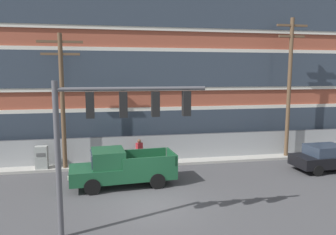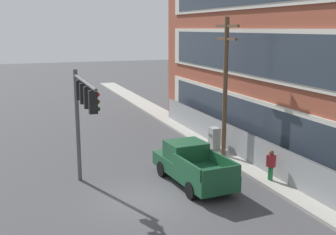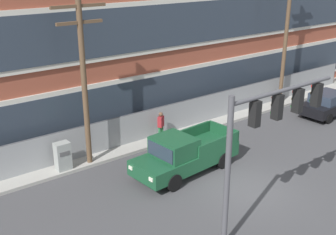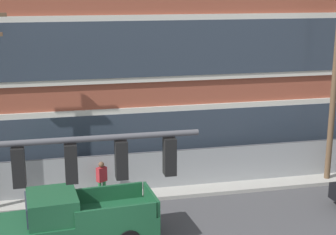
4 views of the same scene
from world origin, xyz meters
name	(u,v)px [view 3 (image 3 of 4)]	position (x,y,z in m)	size (l,w,h in m)	color
ground_plane	(248,190)	(0.00, 0.00, 0.00)	(160.00, 160.00, 0.00)	#424244
sidewalk_building_side	(155,137)	(0.00, 7.03, 0.08)	(80.00, 1.95, 0.16)	#9E9B93
brick_mill_building	(172,12)	(5.46, 12.57, 6.09)	(47.86, 9.73, 12.16)	brown
chain_link_fence	(168,119)	(1.02, 7.11, 0.93)	(33.28, 0.06, 1.82)	gray
traffic_signal_mast	(268,125)	(-1.73, -2.14, 4.17)	(5.35, 0.43, 5.59)	#4C4C51
pickup_truck_dark_green	(184,154)	(-1.23, 2.97, 0.94)	(5.57, 2.43, 1.96)	#194C2D
sedan_black	(328,104)	(11.09, 3.37, 0.80)	(4.22, 2.06, 1.56)	black
utility_pole_near_corner	(84,76)	(-4.42, 6.38, 4.54)	(2.58, 0.26, 8.13)	brown
utility_pole_midblock	(287,30)	(10.31, 6.57, 5.15)	(2.16, 0.26, 9.45)	brown
electrical_cabinet	(63,158)	(-5.76, 6.43, 0.76)	(0.70, 0.54, 1.52)	#939993
pedestrian_near_cabinet	(161,124)	(0.11, 6.62, 0.97)	(0.47, 0.41, 1.69)	#236B38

